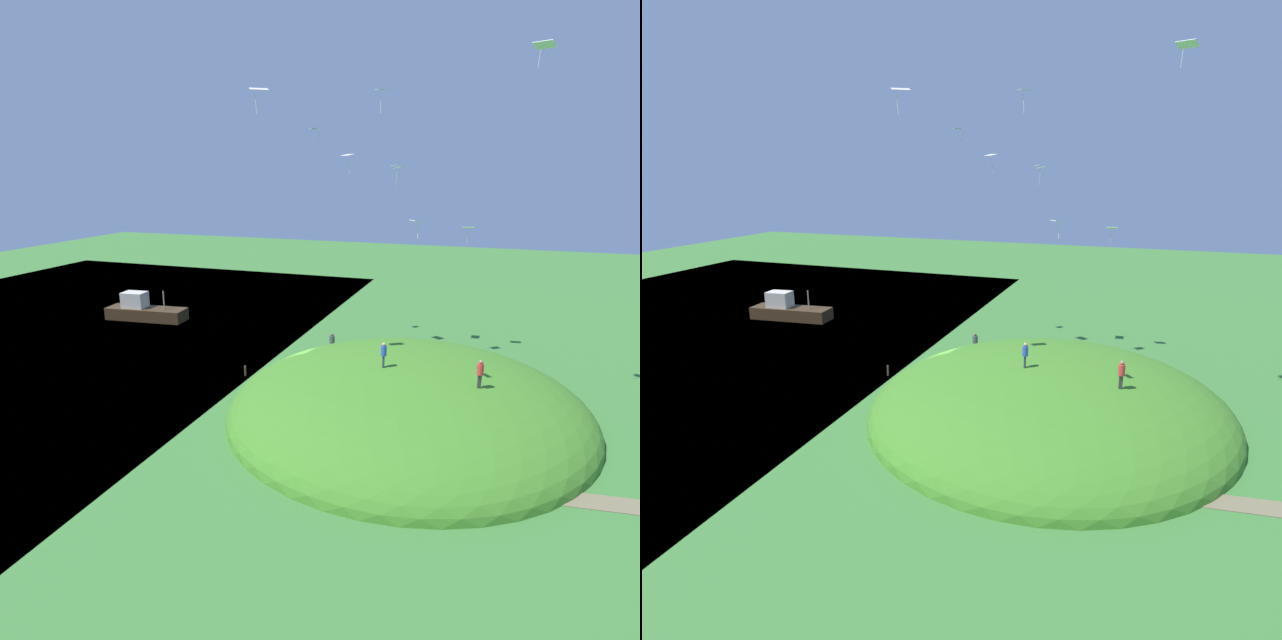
{
  "view_description": "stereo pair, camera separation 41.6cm",
  "coord_description": "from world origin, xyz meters",
  "views": [
    {
      "loc": [
        14.88,
        -37.47,
        15.86
      ],
      "look_at": [
        3.03,
        -3.15,
        5.68
      ],
      "focal_mm": 30.3,
      "sensor_mm": 36.0,
      "label": 1
    },
    {
      "loc": [
        15.27,
        -37.33,
        15.86
      ],
      "look_at": [
        3.03,
        -3.15,
        5.68
      ],
      "focal_mm": 30.3,
      "sensor_mm": 36.0,
      "label": 2
    }
  ],
  "objects": [
    {
      "name": "grass_hill",
      "position": [
        9.49,
        -3.86,
        0.0
      ],
      "size": [
        24.06,
        25.0,
        6.95
      ],
      "primitive_type": "ellipsoid",
      "color": "#3D7923",
      "rests_on": "ground_plane"
    },
    {
      "name": "person_with_child",
      "position": [
        8.02,
        -5.02,
        4.51
      ],
      "size": [
        0.4,
        0.4,
        1.7
      ],
      "rotation": [
        0.0,
        0.0,
        1.64
      ],
      "color": "#2B3252",
      "rests_on": "grass_hill"
    },
    {
      "name": "ground_plane",
      "position": [
        0.0,
        0.0,
        0.0
      ],
      "size": [
        160.0,
        160.0,
        0.0
      ],
      "primitive_type": "plane",
      "color": "#38702F"
    },
    {
      "name": "person_on_hilltop",
      "position": [
        1.28,
        5.13,
        1.5
      ],
      "size": [
        0.48,
        0.48,
        1.7
      ],
      "rotation": [
        0.0,
        0.0,
        6.24
      ],
      "color": "#23294D",
      "rests_on": "grass_hill"
    },
    {
      "name": "kite_0",
      "position": [
        11.7,
        10.41,
        11.0
      ],
      "size": [
        1.03,
        0.79,
        1.33
      ],
      "color": "white"
    },
    {
      "name": "kite_7",
      "position": [
        15.98,
        -0.37,
        22.83
      ],
      "size": [
        1.41,
        1.19,
        1.45
      ],
      "color": "white"
    },
    {
      "name": "boat_on_lake",
      "position": [
        -21.79,
        10.03,
        0.96
      ],
      "size": [
        8.93,
        3.34,
        3.29
      ],
      "rotation": [
        0.0,
        0.0,
        3.24
      ],
      "color": "#392816",
      "rests_on": "lake_water"
    },
    {
      "name": "lake_water",
      "position": [
        -29.92,
        0.0,
        -0.2
      ],
      "size": [
        53.18,
        80.0,
        0.4
      ],
      "primitive_type": "cube",
      "color": "navy",
      "rests_on": "ground_plane"
    },
    {
      "name": "kite_1",
      "position": [
        0.11,
        -5.89,
        20.41
      ],
      "size": [
        1.35,
        1.26,
        1.57
      ],
      "color": "white"
    },
    {
      "name": "person_walking_path",
      "position": [
        14.08,
        -5.84,
        4.28
      ],
      "size": [
        0.5,
        0.5,
        1.77
      ],
      "rotation": [
        0.0,
        0.0,
        3.49
      ],
      "color": "#3C3A36",
      "rests_on": "grass_hill"
    },
    {
      "name": "kite_3",
      "position": [
        10.07,
        -7.48,
        13.04
      ],
      "size": [
        0.72,
        0.73,
        1.03
      ],
      "color": "silver"
    },
    {
      "name": "kite_2",
      "position": [
        6.4,
        4.52,
        16.0
      ],
      "size": [
        0.52,
        0.71,
        1.48
      ],
      "color": "white"
    },
    {
      "name": "kite_6",
      "position": [
        5.8,
        8.89,
        15.95
      ],
      "size": [
        0.7,
        1.01,
        1.26
      ],
      "color": "white"
    },
    {
      "name": "kite_8",
      "position": [
        1.93,
        7.0,
        16.91
      ],
      "size": [
        1.25,
        1.15,
        1.55
      ],
      "color": "white"
    },
    {
      "name": "kite_5",
      "position": [
        5.34,
        3.91,
        21.31
      ],
      "size": [
        1.04,
        1.02,
        1.69
      ],
      "color": "white"
    },
    {
      "name": "mooring_post",
      "position": [
        -3.81,
        -1.53,
        0.43
      ],
      "size": [
        0.14,
        0.14,
        0.85
      ],
      "primitive_type": "cylinder",
      "color": "#4F3A2F",
      "rests_on": "ground_plane"
    },
    {
      "name": "kite_4",
      "position": [
        -1.74,
        9.25,
        19.19
      ],
      "size": [
        0.86,
        0.87,
        1.2
      ],
      "color": "white"
    }
  ]
}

